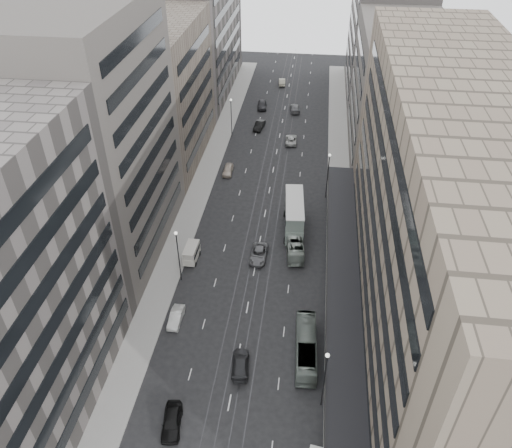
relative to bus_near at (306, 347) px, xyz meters
The scene contains 27 objects.
ground 8.00m from the bus_near, 169.96° to the right, with size 220.00×220.00×0.00m, color black.
sidewalk_right 36.40m from the bus_near, 83.31° to the left, with size 4.00×125.00×0.15m, color gray.
sidewalk_left 41.20m from the bus_near, 118.68° to the left, with size 4.00×125.00×0.15m, color gray.
department_store 20.39m from the bus_near, 25.82° to the left, with size 19.20×60.00×30.00m.
building_right_mid 53.53m from the bus_near, 74.81° to the left, with size 15.00×28.00×24.00m, color #555049.
building_right_far 82.76m from the bus_near, 80.33° to the left, with size 15.00×32.00×28.00m, color slate.
building_left_b 37.57m from the bus_near, 148.94° to the left, with size 15.00×26.00×34.00m, color #555049.
building_left_c 54.51m from the bus_near, 123.25° to the left, with size 15.00×28.00×25.00m, color #685E51.
building_left_d 83.91m from the bus_near, 110.65° to the left, with size 15.00×38.00×28.00m, color slate.
lamp_right_near 7.69m from the bus_near, 73.07° to the right, with size 0.44×0.44×8.32m.
lamp_right_far 33.90m from the bus_near, 86.70° to the left, with size 0.44×0.44×8.32m.
lamp_left_near 20.80m from the bus_near, 148.68° to the left, with size 0.44×0.44×8.32m.
lamp_left_far 56.53m from the bus_near, 108.03° to the left, with size 0.44×0.44×8.32m.
bus_near is the anchor object (origin of this frame).
bus_far 19.76m from the bus_near, 97.46° to the left, with size 2.27×9.72×2.71m, color gray.
double_decker 24.13m from the bus_near, 97.01° to the left, with size 3.58×9.78×5.25m.
panel_van 22.61m from the bus_near, 138.61° to the left, with size 1.94×3.81×2.37m.
sedan_0 16.94m from the bus_near, 140.72° to the right, with size 1.87×4.66×1.59m, color black.
sedan_1 16.59m from the bus_near, 168.74° to the left, with size 1.42×4.07×1.34m, color silver.
sedan_2 18.17m from the bus_near, 114.34° to the left, with size 2.30×4.99×1.39m, color #5C5B5E.
sedan_3 7.79m from the bus_near, 158.96° to the right, with size 1.95×4.80×1.39m, color black.
sedan_4 42.41m from the bus_near, 111.94° to the left, with size 1.69×4.20×1.43m, color #C1B1A0.
sedan_5 59.48m from the bus_near, 101.96° to the left, with size 1.65×4.72×1.56m, color black.
sedan_6 52.99m from the bus_near, 95.67° to the left, with size 2.21×4.78×1.33m, color #B3B3AF.
sedan_7 68.34m from the bus_near, 94.57° to the left, with size 2.02×4.98×1.44m, color slate.
sedan_8 70.01m from the bus_near, 100.64° to the left, with size 1.98×4.91×1.67m, color #28282B.
sedan_9 84.32m from the bus_near, 96.53° to the left, with size 1.55×4.45×1.47m, color #AFAA91.
Camera 1 is at (6.65, -36.56, 47.10)m, focal length 35.00 mm.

